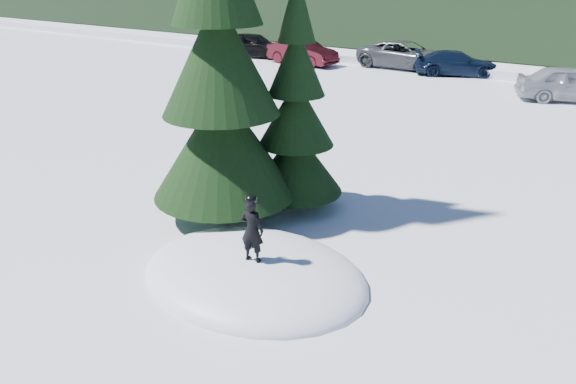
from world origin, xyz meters
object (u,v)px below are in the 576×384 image
Objects in this scene: car_1 at (303,52)px; car_3 at (456,63)px; car_0 at (253,45)px; car_4 at (571,84)px; car_2 at (406,55)px; spruce_short at (296,121)px; child_skier at (252,230)px; spruce_tall at (220,72)px.

car_1 reaches higher than car_3.
car_0 is 18.42m from car_4.
car_4 is (8.95, -3.50, 0.00)m from car_2.
spruce_short reaches higher than car_1.
car_3 is (-3.81, 22.18, -0.46)m from child_skier.
spruce_short is at bearing -162.83° from car_2.
spruce_tall is 2.11m from spruce_short.
car_0 is (-14.89, 17.68, -1.36)m from spruce_short.
spruce_short is (1.00, 1.40, -1.22)m from spruce_tall.
child_skier reaches higher than car_3.
spruce_tall is at bearing -166.48° from car_2.
spruce_short is 1.23× the size of car_0.
car_0 reaches higher than car_4.
spruce_tall is 3.78m from child_skier.
car_3 is at bearing -97.22° from car_2.
car_1 is 14.43m from car_4.
car_3 is 6.67m from car_4.
car_1 is at bearing 122.49° from spruce_short.
spruce_tall is 21.29m from car_2.
spruce_tall is 17.90m from car_4.
car_4 is (3.43, 15.74, -1.37)m from spruce_short.
car_4 is (4.43, 17.14, -2.59)m from spruce_tall.
car_2 is (9.37, 1.57, -0.01)m from car_0.
spruce_short is 3.77m from child_skier.
spruce_short is 1.26× the size of car_3.
spruce_short is 1.02× the size of car_2.
car_4 is at bearing -110.78° from car_0.
spruce_tall reaches higher than car_0.
car_1 is at bearing 118.15° from spruce_tall.
spruce_tall reaches higher than car_1.
car_1 is 0.82× the size of car_2.
car_2 is at bearing 102.34° from spruce_tall.
car_3 is (12.39, 1.12, -0.13)m from car_0.
car_3 is (8.43, 1.64, -0.09)m from car_1.
spruce_tall is at bearing -50.59° from child_skier.
car_2 is at bearing 45.42° from car_4.
child_skier is 23.64m from car_2.
car_0 is at bearing -62.48° from child_skier.
spruce_tall is at bearing -145.19° from car_1.
child_skier is 0.28× the size of car_4.
car_4 is at bearing -88.96° from car_1.
car_0 is at bearing 126.05° from spruce_tall.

